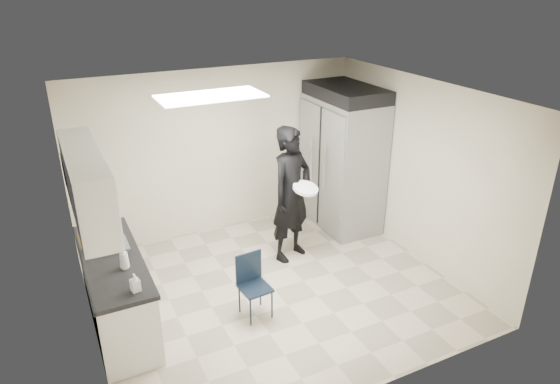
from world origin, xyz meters
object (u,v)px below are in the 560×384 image
lower_counter (117,293)px  commercial_fridge (342,164)px  folding_chair (255,288)px  man_tuxedo (291,194)px

lower_counter → commercial_fridge: commercial_fridge is taller
folding_chair → man_tuxedo: man_tuxedo is taller
lower_counter → folding_chair: bearing=-20.9°
man_tuxedo → commercial_fridge: bearing=3.0°
lower_counter → folding_chair: (1.51, -0.58, -0.04)m
folding_chair → man_tuxedo: bearing=41.2°
folding_chair → commercial_fridge: bearing=31.6°
lower_counter → folding_chair: size_ratio=2.46×
folding_chair → lower_counter: bearing=154.5°
commercial_fridge → man_tuxedo: 1.37m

